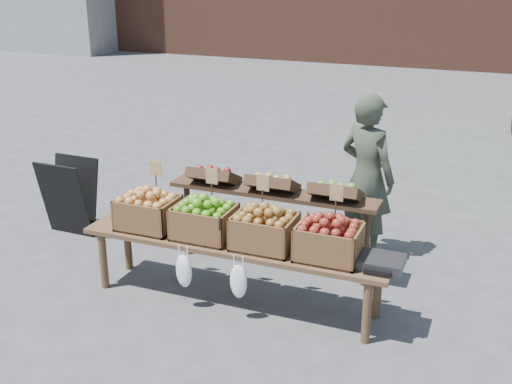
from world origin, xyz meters
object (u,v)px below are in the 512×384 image
at_px(display_bench, 234,272).
at_px(crate_red_apples, 264,232).
at_px(weighing_scale, 382,262).
at_px(crate_russet_pears, 204,222).
at_px(vendor, 367,177).
at_px(crate_golden_apples, 148,213).
at_px(crate_green_apples, 329,242).
at_px(back_table, 272,219).
at_px(chalkboard_sign, 69,197).

bearing_deg(display_bench, crate_red_apples, 0.00).
bearing_deg(crate_red_apples, weighing_scale, 0.00).
bearing_deg(crate_russet_pears, display_bench, 0.00).
bearing_deg(crate_red_apples, display_bench, 180.00).
distance_m(display_bench, crate_red_apples, 0.51).
relative_size(vendor, crate_golden_apples, 3.30).
relative_size(display_bench, crate_red_apples, 5.40).
relative_size(display_bench, weighing_scale, 7.94).
distance_m(crate_golden_apples, crate_green_apples, 1.65).
relative_size(crate_red_apples, crate_green_apples, 1.00).
bearing_deg(crate_russet_pears, vendor, 51.25).
height_order(vendor, crate_russet_pears, vendor).
height_order(vendor, weighing_scale, vendor).
height_order(back_table, weighing_scale, back_table).
distance_m(chalkboard_sign, display_bench, 2.36).
bearing_deg(weighing_scale, vendor, 107.67).
height_order(crate_golden_apples, weighing_scale, crate_golden_apples).
bearing_deg(weighing_scale, back_table, 148.46).
bearing_deg(back_table, weighing_scale, -31.54).
relative_size(back_table, display_bench, 0.78).
height_order(crate_green_apples, weighing_scale, crate_green_apples).
bearing_deg(crate_green_apples, chalkboard_sign, 167.01).
relative_size(crate_golden_apples, crate_russet_pears, 1.00).
distance_m(vendor, back_table, 1.02).
distance_m(crate_golden_apples, crate_red_apples, 1.10).
distance_m(display_bench, crate_russet_pears, 0.51).
xyz_separation_m(vendor, chalkboard_sign, (-3.06, -0.65, -0.40)).
distance_m(crate_golden_apples, weighing_scale, 2.08).
xyz_separation_m(chalkboard_sign, weighing_scale, (3.49, -0.71, 0.19)).
bearing_deg(crate_russet_pears, crate_red_apples, 0.00).
height_order(back_table, crate_russet_pears, back_table).
relative_size(display_bench, crate_golden_apples, 5.40).
distance_m(back_table, crate_green_apples, 1.06).
xyz_separation_m(back_table, crate_golden_apples, (-0.90, -0.72, 0.19)).
distance_m(chalkboard_sign, back_table, 2.32).
bearing_deg(crate_green_apples, crate_russet_pears, 180.00).
height_order(crate_golden_apples, crate_red_apples, same).
height_order(display_bench, crate_green_apples, crate_green_apples).
xyz_separation_m(back_table, display_bench, (-0.08, -0.72, -0.24)).
height_order(vendor, display_bench, vendor).
height_order(chalkboard_sign, weighing_scale, chalkboard_sign).
bearing_deg(crate_red_apples, back_table, 105.37).
xyz_separation_m(chalkboard_sign, crate_golden_apples, (1.42, -0.71, 0.29)).
height_order(display_bench, crate_red_apples, crate_red_apples).
distance_m(back_table, crate_red_apples, 0.77).
xyz_separation_m(crate_red_apples, crate_green_apples, (0.55, 0.00, 0.00)).
relative_size(crate_russet_pears, weighing_scale, 1.47).
xyz_separation_m(back_table, weighing_scale, (1.17, -0.72, 0.09)).
bearing_deg(back_table, chalkboard_sign, -179.70).
relative_size(crate_golden_apples, crate_green_apples, 1.00).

